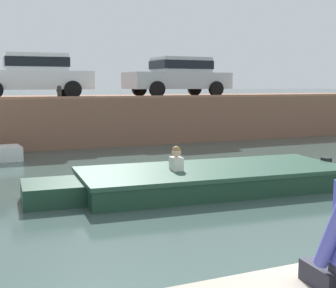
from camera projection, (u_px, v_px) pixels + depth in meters
name	position (u px, v px, depth m)	size (l,w,h in m)	color
ground_plane	(125.00, 189.00, 9.62)	(400.00, 400.00, 0.00)	#384C47
far_quay_wall	(48.00, 119.00, 18.07)	(60.00, 6.00, 1.68)	brown
far_wall_coping	(62.00, 98.00, 15.34)	(60.00, 0.24, 0.08)	#9F6C52
motorboat_passing	(201.00, 179.00, 9.52)	(6.67, 2.59, 0.93)	#193828
car_left_inner_white	(33.00, 74.00, 16.44)	(4.19, 2.09, 1.54)	white
car_centre_silver	(179.00, 75.00, 18.67)	(4.22, 2.05, 1.54)	#B7BABC
mooring_bollard_mid	(59.00, 92.00, 15.41)	(0.15, 0.15, 0.45)	#2D2B28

